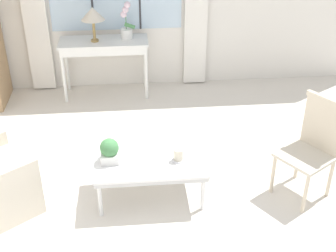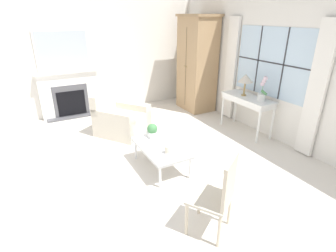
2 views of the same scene
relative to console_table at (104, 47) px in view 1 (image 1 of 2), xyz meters
name	(u,v)px [view 1 (image 1 of 2)]	position (x,y,z in m)	size (l,w,h in m)	color
ground_plane	(122,230)	(0.19, -2.71, -0.68)	(14.00, 14.00, 0.00)	silver
console_table	(104,47)	(0.00, 0.00, 0.00)	(1.15, 0.46, 0.77)	white
table_lamp	(93,14)	(-0.11, -0.02, 0.45)	(0.30, 0.30, 0.45)	#9E7F47
potted_orchid	(126,25)	(0.30, 0.04, 0.27)	(0.19, 0.15, 0.48)	white
side_chair_wooden	(313,143)	(1.99, -2.30, -0.13)	(0.61, 0.61, 0.99)	beige
coffee_table	(150,164)	(0.46, -2.24, -0.32)	(1.04, 0.61, 0.41)	silver
potted_plant_small	(110,151)	(0.10, -2.22, -0.16)	(0.18, 0.18, 0.24)	white
pillar_candle	(178,155)	(0.73, -2.26, -0.22)	(0.12, 0.12, 0.13)	silver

